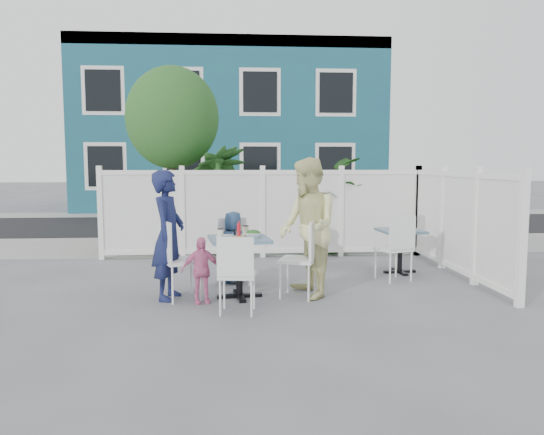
{
  "coord_description": "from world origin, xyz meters",
  "views": [
    {
      "loc": [
        -0.44,
        -7.21,
        1.75
      ],
      "look_at": [
        0.09,
        -0.08,
        1.0
      ],
      "focal_mm": 35.0,
      "sensor_mm": 36.0,
      "label": 1
    }
  ],
  "objects": [
    {
      "name": "plate_side",
      "position": [
        -0.55,
        -0.39,
        0.79
      ],
      "size": [
        0.23,
        0.23,
        0.02
      ],
      "primitive_type": "cylinder",
      "color": "white",
      "rests_on": "main_table"
    },
    {
      "name": "spare_table",
      "position": [
        2.19,
        0.87,
        0.53
      ],
      "size": [
        0.7,
        0.7,
        0.69
      ],
      "rotation": [
        0.0,
        0.0,
        0.08
      ],
      "color": "#416885",
      "rests_on": "ground"
    },
    {
      "name": "utility_cabinet",
      "position": [
        -2.04,
        4.0,
        0.63
      ],
      "size": [
        0.71,
        0.53,
        1.26
      ],
      "primitive_type": "cube",
      "rotation": [
        0.0,
        0.0,
        0.07
      ],
      "color": "gold",
      "rests_on": "ground"
    },
    {
      "name": "chair_spare",
      "position": [
        1.95,
        0.27,
        0.56
      ],
      "size": [
        0.56,
        0.55,
        0.97
      ],
      "rotation": [
        0.0,
        0.0,
        0.35
      ],
      "color": "white",
      "rests_on": "ground"
    },
    {
      "name": "chair_left",
      "position": [
        -1.17,
        -0.55,
        0.59
      ],
      "size": [
        0.59,
        0.6,
        1.01
      ],
      "rotation": [
        0.0,
        0.0,
        -1.17
      ],
      "color": "white",
      "rests_on": "ground"
    },
    {
      "name": "chair_near",
      "position": [
        -0.4,
        -1.26,
        0.53
      ],
      "size": [
        0.46,
        0.45,
        0.91
      ],
      "rotation": [
        0.0,
        0.0,
        -0.12
      ],
      "color": "white",
      "rests_on": "ground"
    },
    {
      "name": "near_sidewalk",
      "position": [
        0.0,
        3.8,
        0.01
      ],
      "size": [
        24.0,
        2.6,
        0.01
      ],
      "primitive_type": "cube",
      "color": "gray",
      "rests_on": "ground"
    },
    {
      "name": "ketchup_bottle",
      "position": [
        -0.37,
        -0.42,
        0.87
      ],
      "size": [
        0.05,
        0.05,
        0.16
      ],
      "primitive_type": "cylinder",
      "color": "red",
      "rests_on": "main_table"
    },
    {
      "name": "coffee_cup_a",
      "position": [
        -0.6,
        -0.53,
        0.84
      ],
      "size": [
        0.08,
        0.08,
        0.11
      ],
      "primitive_type": "cylinder",
      "color": "beige",
      "rests_on": "main_table"
    },
    {
      "name": "chair_right",
      "position": [
        0.47,
        -0.54,
        0.58
      ],
      "size": [
        0.57,
        0.58,
        1.0
      ],
      "rotation": [
        0.0,
        0.0,
        1.22
      ],
      "color": "white",
      "rests_on": "ground"
    },
    {
      "name": "ground",
      "position": [
        0.0,
        0.0,
        0.0
      ],
      "size": [
        80.0,
        80.0,
        0.0
      ],
      "primitive_type": "plane",
      "color": "slate"
    },
    {
      "name": "far_sidewalk",
      "position": [
        0.0,
        10.6,
        0.01
      ],
      "size": [
        24.0,
        1.6,
        0.01
      ],
      "primitive_type": "cube",
      "color": "gray",
      "rests_on": "ground"
    },
    {
      "name": "fence_right",
      "position": [
        3.0,
        0.6,
        0.78
      ],
      "size": [
        0.08,
        3.66,
        1.6
      ],
      "rotation": [
        0.0,
        0.0,
        1.57
      ],
      "color": "white",
      "rests_on": "ground"
    },
    {
      "name": "potted_shrub_a",
      "position": [
        -0.68,
        3.1,
        1.02
      ],
      "size": [
        1.62,
        1.62,
        2.05
      ],
      "primitive_type": "imported",
      "rotation": [
        0.0,
        0.0,
        3.9
      ],
      "color": "#1F4C1D",
      "rests_on": "ground"
    },
    {
      "name": "toddler",
      "position": [
        -0.84,
        -0.72,
        0.41
      ],
      "size": [
        0.52,
        0.3,
        0.83
      ],
      "primitive_type": "imported",
      "rotation": [
        0.0,
        0.0,
        0.22
      ],
      "color": "pink",
      "rests_on": "ground"
    },
    {
      "name": "building",
      "position": [
        -0.5,
        14.0,
        3.0
      ],
      "size": [
        11.0,
        6.0,
        6.0
      ],
      "color": "#1B5A63",
      "rests_on": "ground"
    },
    {
      "name": "salad_bowl",
      "position": [
        -0.19,
        -0.47,
        0.82
      ],
      "size": [
        0.26,
        0.26,
        0.06
      ],
      "primitive_type": "imported",
      "color": "white",
      "rests_on": "main_table"
    },
    {
      "name": "pepper_shaker",
      "position": [
        -0.42,
        -0.23,
        0.82
      ],
      "size": [
        0.03,
        0.03,
        0.07
      ],
      "primitive_type": "cylinder",
      "color": "black",
      "rests_on": "main_table"
    },
    {
      "name": "potted_shrub_b",
      "position": [
        1.32,
        3.0,
        0.92
      ],
      "size": [
        1.54,
        1.74,
        1.84
      ],
      "primitive_type": "imported",
      "rotation": [
        0.0,
        0.0,
        1.63
      ],
      "color": "#1F4C1D",
      "rests_on": "ground"
    },
    {
      "name": "fence_back",
      "position": [
        0.1,
        2.4,
        0.78
      ],
      "size": [
        5.86,
        0.08,
        1.6
      ],
      "color": "white",
      "rests_on": "ground"
    },
    {
      "name": "plate_main",
      "position": [
        -0.36,
        -0.65,
        0.79
      ],
      "size": [
        0.22,
        0.22,
        0.01
      ],
      "primitive_type": "cylinder",
      "color": "white",
      "rests_on": "main_table"
    },
    {
      "name": "main_table",
      "position": [
        -0.36,
        -0.48,
        0.61
      ],
      "size": [
        0.84,
        0.84,
        0.78
      ],
      "rotation": [
        0.0,
        0.0,
        0.14
      ],
      "color": "#416885",
      "rests_on": "ground"
    },
    {
      "name": "tree",
      "position": [
        -1.6,
        3.3,
        2.59
      ],
      "size": [
        1.8,
        1.62,
        3.59
      ],
      "color": "#382316",
      "rests_on": "ground"
    },
    {
      "name": "street",
      "position": [
        0.0,
        7.5,
        0.0
      ],
      "size": [
        24.0,
        5.0,
        0.01
      ],
      "primitive_type": "cube",
      "color": "black",
      "rests_on": "ground"
    },
    {
      "name": "coffee_cup_b",
      "position": [
        -0.28,
        -0.28,
        0.84
      ],
      "size": [
        0.08,
        0.08,
        0.12
      ],
      "primitive_type": "cylinder",
      "color": "beige",
      "rests_on": "main_table"
    },
    {
      "name": "boy",
      "position": [
        -0.44,
        0.33,
        0.52
      ],
      "size": [
        0.55,
        0.39,
        1.05
      ],
      "primitive_type": "imported",
      "rotation": [
        0.0,
        0.0,
        3.02
      ],
      "color": "navy",
      "rests_on": "ground"
    },
    {
      "name": "man",
      "position": [
        -1.26,
        -0.47,
        0.82
      ],
      "size": [
        0.49,
        0.66,
        1.65
      ],
      "primitive_type": "imported",
      "rotation": [
        0.0,
        0.0,
        1.39
      ],
      "color": "#161C47",
      "rests_on": "ground"
    },
    {
      "name": "chair_back",
      "position": [
        -0.44,
        0.37,
        0.55
      ],
      "size": [
        0.49,
        0.48,
        0.94
      ],
      "rotation": [
        0.0,
        0.0,
        3.32
      ],
      "color": "white",
      "rests_on": "ground"
    },
    {
      "name": "woman",
      "position": [
        0.52,
        -0.51,
        0.9
      ],
      "size": [
        0.86,
        1.01,
        1.81
      ],
      "primitive_type": "imported",
      "rotation": [
        0.0,
        0.0,
        -1.36
      ],
      "color": "#DCD654",
      "rests_on": "ground"
    },
    {
      "name": "salt_shaker",
      "position": [
        -0.41,
        -0.23,
        0.82
      ],
      "size": [
        0.03,
        0.03,
        0.07
      ],
      "primitive_type": "cylinder",
      "color": "white",
      "rests_on": "main_table"
    }
  ]
}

